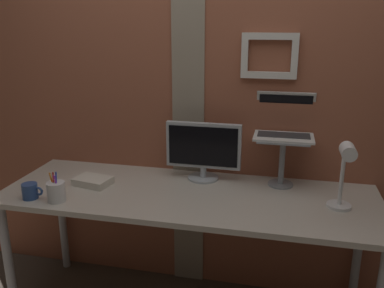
{
  "coord_description": "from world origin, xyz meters",
  "views": [
    {
      "loc": [
        0.43,
        -1.96,
        1.68
      ],
      "look_at": [
        -0.04,
        0.13,
        1.03
      ],
      "focal_mm": 38.32,
      "sensor_mm": 36.0,
      "label": 1
    }
  ],
  "objects_px": {
    "monitor": "(203,148)",
    "desk_lamp": "(345,169)",
    "pen_cup": "(56,192)",
    "laptop": "(284,123)",
    "coffee_mug": "(30,191)"
  },
  "relations": [
    {
      "from": "pen_cup",
      "to": "coffee_mug",
      "type": "relative_size",
      "value": 1.38
    },
    {
      "from": "monitor",
      "to": "coffee_mug",
      "type": "height_order",
      "value": "monitor"
    },
    {
      "from": "monitor",
      "to": "pen_cup",
      "type": "bearing_deg",
      "value": -145.12
    },
    {
      "from": "coffee_mug",
      "to": "desk_lamp",
      "type": "bearing_deg",
      "value": 7.01
    },
    {
      "from": "laptop",
      "to": "pen_cup",
      "type": "height_order",
      "value": "laptop"
    },
    {
      "from": "pen_cup",
      "to": "laptop",
      "type": "bearing_deg",
      "value": 25.92
    },
    {
      "from": "monitor",
      "to": "coffee_mug",
      "type": "xyz_separation_m",
      "value": [
        -0.83,
        -0.47,
        -0.15
      ]
    },
    {
      "from": "monitor",
      "to": "desk_lamp",
      "type": "height_order",
      "value": "desk_lamp"
    },
    {
      "from": "monitor",
      "to": "pen_cup",
      "type": "distance_m",
      "value": 0.84
    },
    {
      "from": "laptop",
      "to": "coffee_mug",
      "type": "relative_size",
      "value": 2.79
    },
    {
      "from": "pen_cup",
      "to": "coffee_mug",
      "type": "bearing_deg",
      "value": 179.98
    },
    {
      "from": "desk_lamp",
      "to": "laptop",
      "type": "bearing_deg",
      "value": 129.34
    },
    {
      "from": "coffee_mug",
      "to": "pen_cup",
      "type": "bearing_deg",
      "value": -0.02
    },
    {
      "from": "monitor",
      "to": "desk_lamp",
      "type": "relative_size",
      "value": 1.22
    },
    {
      "from": "monitor",
      "to": "desk_lamp",
      "type": "distance_m",
      "value": 0.79
    }
  ]
}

